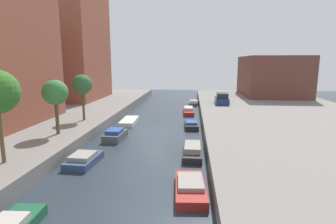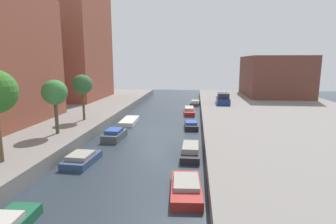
{
  "view_description": "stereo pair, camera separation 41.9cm",
  "coord_description": "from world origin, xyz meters",
  "px_view_note": "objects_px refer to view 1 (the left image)",
  "views": [
    {
      "loc": [
        3.85,
        -26.28,
        6.89
      ],
      "look_at": [
        1.25,
        2.78,
        1.5
      ],
      "focal_mm": 28.9,
      "sensor_mm": 36.0,
      "label": 1
    },
    {
      "loc": [
        4.27,
        -26.24,
        6.89
      ],
      "look_at": [
        1.25,
        2.78,
        1.5
      ],
      "focal_mm": 28.9,
      "sensor_mm": 36.0,
      "label": 2
    }
  ],
  "objects_px": {
    "parked_car": "(222,99)",
    "moored_boat_right_1": "(190,187)",
    "low_block_right": "(272,76)",
    "moored_boat_right_4": "(188,111)",
    "moored_boat_right_3": "(191,125)",
    "street_tree_3": "(82,85)",
    "moored_boat_right_2": "(192,150)",
    "street_tree_2": "(55,93)",
    "moored_boat_left_2": "(115,135)",
    "moored_boat_right_5": "(194,103)",
    "apartment_tower_far": "(68,38)",
    "moored_boat_left_3": "(129,121)",
    "moored_boat_left_1": "(84,159)"
  },
  "relations": [
    {
      "from": "parked_car",
      "to": "moored_boat_right_1",
      "type": "xyz_separation_m",
      "value": [
        -4.28,
        -25.43,
        -1.35
      ]
    },
    {
      "from": "low_block_right",
      "to": "moored_boat_right_4",
      "type": "bearing_deg",
      "value": -136.33
    },
    {
      "from": "moored_boat_right_3",
      "to": "moored_boat_right_4",
      "type": "xyz_separation_m",
      "value": [
        -0.42,
        8.06,
        0.06
      ]
    },
    {
      "from": "moored_boat_right_1",
      "to": "street_tree_3",
      "type": "bearing_deg",
      "value": 130.45
    },
    {
      "from": "moored_boat_right_1",
      "to": "moored_boat_right_3",
      "type": "distance_m",
      "value": 14.55
    },
    {
      "from": "moored_boat_right_2",
      "to": "street_tree_3",
      "type": "bearing_deg",
      "value": 148.06
    },
    {
      "from": "street_tree_2",
      "to": "street_tree_3",
      "type": "height_order",
      "value": "street_tree_3"
    },
    {
      "from": "low_block_right",
      "to": "parked_car",
      "type": "distance_m",
      "value": 15.14
    },
    {
      "from": "moored_boat_left_2",
      "to": "moored_boat_right_2",
      "type": "relative_size",
      "value": 0.7
    },
    {
      "from": "parked_car",
      "to": "moored_boat_right_4",
      "type": "bearing_deg",
      "value": -149.13
    },
    {
      "from": "moored_boat_left_2",
      "to": "moored_boat_right_5",
      "type": "relative_size",
      "value": 0.77
    },
    {
      "from": "moored_boat_right_5",
      "to": "apartment_tower_far",
      "type": "bearing_deg",
      "value": -175.53
    },
    {
      "from": "street_tree_2",
      "to": "moored_boat_right_3",
      "type": "xyz_separation_m",
      "value": [
        11.08,
        7.05,
        -4.08
      ]
    },
    {
      "from": "street_tree_3",
      "to": "parked_car",
      "type": "height_order",
      "value": "street_tree_3"
    },
    {
      "from": "moored_boat_left_3",
      "to": "street_tree_3",
      "type": "bearing_deg",
      "value": -141.09
    },
    {
      "from": "apartment_tower_far",
      "to": "street_tree_3",
      "type": "distance_m",
      "value": 19.41
    },
    {
      "from": "street_tree_3",
      "to": "moored_boat_left_1",
      "type": "relative_size",
      "value": 1.44
    },
    {
      "from": "moored_boat_left_3",
      "to": "moored_boat_right_1",
      "type": "bearing_deg",
      "value": -66.29
    },
    {
      "from": "apartment_tower_far",
      "to": "low_block_right",
      "type": "bearing_deg",
      "value": 12.16
    },
    {
      "from": "street_tree_3",
      "to": "moored_boat_left_1",
      "type": "bearing_deg",
      "value": -68.27
    },
    {
      "from": "low_block_right",
      "to": "moored_boat_left_3",
      "type": "bearing_deg",
      "value": -136.31
    },
    {
      "from": "moored_boat_right_1",
      "to": "moored_boat_right_4",
      "type": "distance_m",
      "value": 22.62
    },
    {
      "from": "moored_boat_right_2",
      "to": "moored_boat_right_3",
      "type": "distance_m",
      "value": 8.53
    },
    {
      "from": "moored_boat_right_4",
      "to": "moored_boat_right_2",
      "type": "bearing_deg",
      "value": -88.12
    },
    {
      "from": "moored_boat_left_3",
      "to": "moored_boat_right_5",
      "type": "bearing_deg",
      "value": 63.03
    },
    {
      "from": "moored_boat_right_3",
      "to": "moored_boat_right_4",
      "type": "height_order",
      "value": "moored_boat_right_4"
    },
    {
      "from": "parked_car",
      "to": "moored_boat_right_5",
      "type": "xyz_separation_m",
      "value": [
        -3.98,
        5.37,
        -1.35
      ]
    },
    {
      "from": "low_block_right",
      "to": "moored_boat_right_5",
      "type": "bearing_deg",
      "value": -157.47
    },
    {
      "from": "street_tree_2",
      "to": "moored_boat_left_1",
      "type": "relative_size",
      "value": 1.39
    },
    {
      "from": "moored_boat_right_1",
      "to": "street_tree_2",
      "type": "bearing_deg",
      "value": 145.93
    },
    {
      "from": "street_tree_2",
      "to": "moored_boat_left_3",
      "type": "height_order",
      "value": "street_tree_2"
    },
    {
      "from": "low_block_right",
      "to": "moored_boat_left_1",
      "type": "height_order",
      "value": "low_block_right"
    },
    {
      "from": "moored_boat_left_1",
      "to": "moored_boat_right_3",
      "type": "bearing_deg",
      "value": 56.42
    },
    {
      "from": "moored_boat_right_2",
      "to": "moored_boat_right_1",
      "type": "bearing_deg",
      "value": -91.04
    },
    {
      "from": "street_tree_2",
      "to": "street_tree_3",
      "type": "xyz_separation_m",
      "value": [
        0.0,
        5.51,
        0.21
      ]
    },
    {
      "from": "apartment_tower_far",
      "to": "moored_boat_left_1",
      "type": "bearing_deg",
      "value": -64.02
    },
    {
      "from": "street_tree_2",
      "to": "moored_boat_right_4",
      "type": "relative_size",
      "value": 1.0
    },
    {
      "from": "moored_boat_left_3",
      "to": "moored_boat_right_5",
      "type": "relative_size",
      "value": 1.09
    },
    {
      "from": "street_tree_3",
      "to": "moored_boat_left_2",
      "type": "height_order",
      "value": "street_tree_3"
    },
    {
      "from": "low_block_right",
      "to": "moored_boat_right_4",
      "type": "height_order",
      "value": "low_block_right"
    },
    {
      "from": "parked_car",
      "to": "moored_boat_left_3",
      "type": "xyz_separation_m",
      "value": [
        -11.4,
        -9.22,
        -1.43
      ]
    },
    {
      "from": "low_block_right",
      "to": "street_tree_2",
      "type": "relative_size",
      "value": 2.95
    },
    {
      "from": "street_tree_3",
      "to": "moored_boat_left_2",
      "type": "bearing_deg",
      "value": -39.04
    },
    {
      "from": "moored_boat_right_4",
      "to": "moored_boat_left_3",
      "type": "bearing_deg",
      "value": -136.26
    },
    {
      "from": "parked_car",
      "to": "street_tree_3",
      "type": "bearing_deg",
      "value": -141.06
    },
    {
      "from": "parked_car",
      "to": "apartment_tower_far",
      "type": "bearing_deg",
      "value": 171.06
    },
    {
      "from": "moored_boat_right_2",
      "to": "moored_boat_right_4",
      "type": "bearing_deg",
      "value": 91.88
    },
    {
      "from": "parked_car",
      "to": "moored_boat_right_5",
      "type": "relative_size",
      "value": 1.02
    },
    {
      "from": "low_block_right",
      "to": "moored_boat_left_1",
      "type": "distance_m",
      "value": 39.6
    },
    {
      "from": "moored_boat_left_3",
      "to": "moored_boat_right_3",
      "type": "height_order",
      "value": "moored_boat_right_3"
    }
  ]
}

